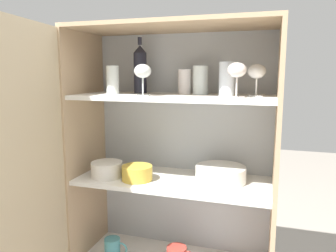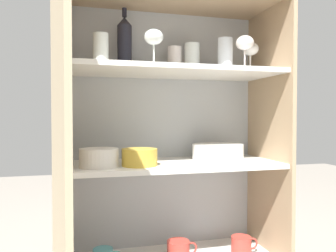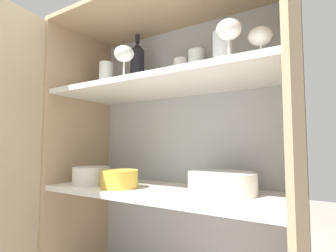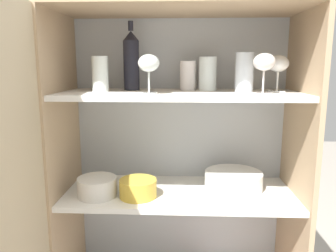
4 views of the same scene
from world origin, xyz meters
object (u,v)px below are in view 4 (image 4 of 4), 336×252
plate_stack_white (233,181)px  mixing_bowl_large (97,186)px  serving_bowl_small (138,187)px  wine_bottle (131,60)px

plate_stack_white → mixing_bowl_large: bearing=-170.1°
serving_bowl_small → mixing_bowl_large: bearing=179.6°
plate_stack_white → mixing_bowl_large: 0.54m
wine_bottle → serving_bowl_small: 0.51m
wine_bottle → serving_bowl_small: bearing=-75.3°
wine_bottle → plate_stack_white: wine_bottle is taller
plate_stack_white → serving_bowl_small: size_ratio=1.63×
serving_bowl_small → wine_bottle: bearing=104.7°
wine_bottle → mixing_bowl_large: size_ratio=1.80×
wine_bottle → mixing_bowl_large: bearing=-128.3°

